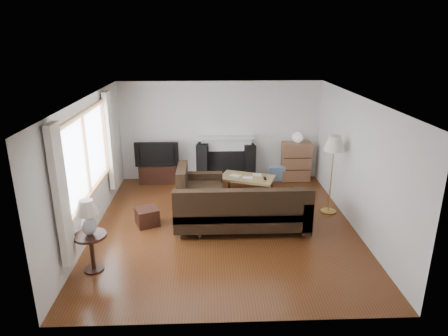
{
  "coord_description": "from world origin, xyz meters",
  "views": [
    {
      "loc": [
        -0.29,
        -7.04,
        3.6
      ],
      "look_at": [
        0.0,
        0.3,
        1.1
      ],
      "focal_mm": 32.0,
      "sensor_mm": 36.0,
      "label": 1
    }
  ],
  "objects_px": {
    "coffee_table": "(247,186)",
    "bookshelf": "(296,161)",
    "tv_stand": "(158,173)",
    "floor_lamp": "(332,175)",
    "side_table": "(92,252)",
    "sectional_sofa": "(241,207)"
  },
  "relations": [
    {
      "from": "tv_stand",
      "to": "floor_lamp",
      "type": "height_order",
      "value": "floor_lamp"
    },
    {
      "from": "coffee_table",
      "to": "side_table",
      "type": "distance_m",
      "value": 4.03
    },
    {
      "from": "bookshelf",
      "to": "tv_stand",
      "type": "bearing_deg",
      "value": -179.51
    },
    {
      "from": "floor_lamp",
      "to": "side_table",
      "type": "bearing_deg",
      "value": -155.38
    },
    {
      "from": "bookshelf",
      "to": "coffee_table",
      "type": "bearing_deg",
      "value": -142.97
    },
    {
      "from": "sectional_sofa",
      "to": "floor_lamp",
      "type": "relative_size",
      "value": 1.65
    },
    {
      "from": "bookshelf",
      "to": "sectional_sofa",
      "type": "height_order",
      "value": "bookshelf"
    },
    {
      "from": "tv_stand",
      "to": "sectional_sofa",
      "type": "relative_size",
      "value": 0.34
    },
    {
      "from": "sectional_sofa",
      "to": "coffee_table",
      "type": "height_order",
      "value": "sectional_sofa"
    },
    {
      "from": "bookshelf",
      "to": "floor_lamp",
      "type": "xyz_separation_m",
      "value": [
        0.3,
        -1.97,
        0.33
      ]
    },
    {
      "from": "coffee_table",
      "to": "bookshelf",
      "type": "bearing_deg",
      "value": 58.22
    },
    {
      "from": "side_table",
      "to": "coffee_table",
      "type": "bearing_deg",
      "value": 47.34
    },
    {
      "from": "sectional_sofa",
      "to": "side_table",
      "type": "relative_size",
      "value": 4.36
    },
    {
      "from": "bookshelf",
      "to": "coffee_table",
      "type": "height_order",
      "value": "bookshelf"
    },
    {
      "from": "side_table",
      "to": "floor_lamp",
      "type": "bearing_deg",
      "value": 24.62
    },
    {
      "from": "floor_lamp",
      "to": "sectional_sofa",
      "type": "bearing_deg",
      "value": -160.73
    },
    {
      "from": "coffee_table",
      "to": "tv_stand",
      "type": "bearing_deg",
      "value": 176.69
    },
    {
      "from": "bookshelf",
      "to": "coffee_table",
      "type": "relative_size",
      "value": 0.83
    },
    {
      "from": "sectional_sofa",
      "to": "tv_stand",
      "type": "bearing_deg",
      "value": 125.87
    },
    {
      "from": "sectional_sofa",
      "to": "bookshelf",
      "type": "bearing_deg",
      "value": 58.67
    },
    {
      "from": "tv_stand",
      "to": "bookshelf",
      "type": "relative_size",
      "value": 0.93
    },
    {
      "from": "tv_stand",
      "to": "floor_lamp",
      "type": "relative_size",
      "value": 0.56
    }
  ]
}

